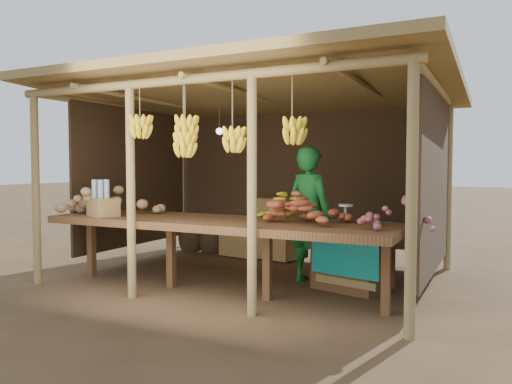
% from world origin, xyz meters
% --- Properties ---
extents(ground, '(60.00, 60.00, 0.00)m').
position_xyz_m(ground, '(0.00, 0.00, 0.00)').
color(ground, brown).
rests_on(ground, ground).
extents(stall_structure, '(4.70, 3.50, 2.43)m').
position_xyz_m(stall_structure, '(0.03, -0.00, 1.92)').
color(stall_structure, '#9F8752').
rests_on(stall_structure, ground).
extents(counter, '(3.90, 1.05, 0.80)m').
position_xyz_m(counter, '(0.00, -0.95, 0.74)').
color(counter, brown).
rests_on(counter, ground).
extents(potato_heap, '(1.31, 1.08, 0.37)m').
position_xyz_m(potato_heap, '(-1.48, -1.03, 0.99)').
color(potato_heap, '#A47D54').
rests_on(potato_heap, counter).
extents(sweet_potato_heap, '(1.04, 0.71, 0.36)m').
position_xyz_m(sweet_potato_heap, '(0.88, -0.86, 0.98)').
color(sweet_potato_heap, '#A24B29').
rests_on(sweet_potato_heap, counter).
extents(onion_heap, '(0.80, 0.59, 0.35)m').
position_xyz_m(onion_heap, '(1.90, -0.99, 0.98)').
color(onion_heap, '#A5505A').
rests_on(onion_heap, counter).
extents(banana_pile, '(0.55, 0.36, 0.34)m').
position_xyz_m(banana_pile, '(0.60, -0.49, 0.97)').
color(banana_pile, yellow).
rests_on(banana_pile, counter).
extents(tomato_basin, '(0.42, 0.42, 0.22)m').
position_xyz_m(tomato_basin, '(-1.90, -0.68, 0.89)').
color(tomato_basin, navy).
rests_on(tomato_basin, counter).
extents(bottle_box, '(0.41, 0.37, 0.42)m').
position_xyz_m(bottle_box, '(-1.33, -1.24, 0.96)').
color(bottle_box, '#9D7A46').
rests_on(bottle_box, counter).
extents(vendor, '(0.68, 0.55, 1.60)m').
position_xyz_m(vendor, '(0.72, -0.04, 0.80)').
color(vendor, '#186E2B').
rests_on(vendor, ground).
extents(tarp_crate, '(0.95, 0.87, 0.96)m').
position_xyz_m(tarp_crate, '(1.25, -0.09, 0.40)').
color(tarp_crate, brown).
rests_on(tarp_crate, ground).
extents(carton_stack, '(1.22, 0.53, 0.88)m').
position_xyz_m(carton_stack, '(-0.38, 1.11, 0.39)').
color(carton_stack, '#9D7A46').
rests_on(carton_stack, ground).
extents(burlap_sacks, '(0.81, 0.43, 0.58)m').
position_xyz_m(burlap_sacks, '(-1.56, 1.20, 0.25)').
color(burlap_sacks, '#44311F').
rests_on(burlap_sacks, ground).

